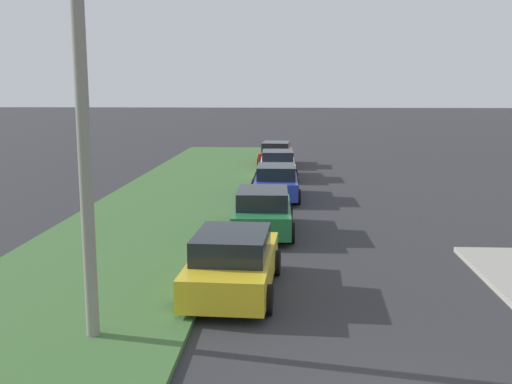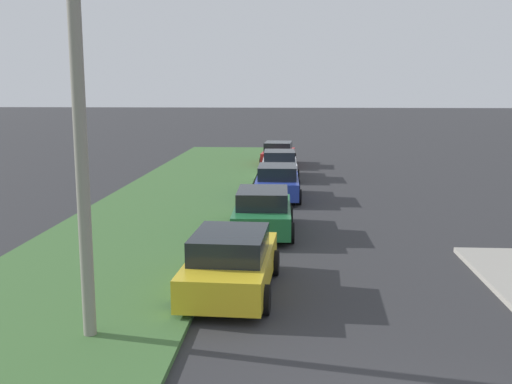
{
  "view_description": "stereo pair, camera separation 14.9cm",
  "coord_description": "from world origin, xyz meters",
  "px_view_note": "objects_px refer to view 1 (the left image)",
  "views": [
    {
      "loc": [
        -7.02,
        1.89,
        4.65
      ],
      "look_at": [
        11.79,
        2.97,
        1.4
      ],
      "focal_mm": 41.66,
      "sensor_mm": 36.0,
      "label": 1
    },
    {
      "loc": [
        -7.01,
        1.74,
        4.65
      ],
      "look_at": [
        11.79,
        2.97,
        1.4
      ],
      "focal_mm": 41.66,
      "sensor_mm": 36.0,
      "label": 2
    }
  ],
  "objects_px": {
    "parked_car_yellow": "(233,262)",
    "parked_car_red": "(276,154)",
    "parked_car_white": "(278,165)",
    "parked_car_green": "(263,211)",
    "parked_car_blue": "(276,182)",
    "streetlight": "(103,105)"
  },
  "relations": [
    {
      "from": "parked_car_yellow",
      "to": "parked_car_red",
      "type": "relative_size",
      "value": 0.99
    },
    {
      "from": "parked_car_yellow",
      "to": "parked_car_white",
      "type": "relative_size",
      "value": 1.01
    },
    {
      "from": "parked_car_green",
      "to": "parked_car_red",
      "type": "distance_m",
      "value": 17.67
    },
    {
      "from": "parked_car_green",
      "to": "parked_car_red",
      "type": "xyz_separation_m",
      "value": [
        17.67,
        -0.02,
        0.0
      ]
    },
    {
      "from": "parked_car_green",
      "to": "parked_car_red",
      "type": "relative_size",
      "value": 0.99
    },
    {
      "from": "parked_car_white",
      "to": "parked_car_yellow",
      "type": "bearing_deg",
      "value": 176.66
    },
    {
      "from": "parked_car_green",
      "to": "parked_car_white",
      "type": "relative_size",
      "value": 1.0
    },
    {
      "from": "parked_car_green",
      "to": "parked_car_blue",
      "type": "bearing_deg",
      "value": -3.94
    },
    {
      "from": "parked_car_yellow",
      "to": "parked_car_green",
      "type": "bearing_deg",
      "value": -1.74
    },
    {
      "from": "parked_car_blue",
      "to": "parked_car_red",
      "type": "xyz_separation_m",
      "value": [
        11.45,
        0.27,
        0.0
      ]
    },
    {
      "from": "parked_car_green",
      "to": "parked_car_blue",
      "type": "relative_size",
      "value": 1.0
    },
    {
      "from": "parked_car_red",
      "to": "streetlight",
      "type": "height_order",
      "value": "streetlight"
    },
    {
      "from": "parked_car_blue",
      "to": "parked_car_red",
      "type": "relative_size",
      "value": 0.99
    },
    {
      "from": "parked_car_yellow",
      "to": "parked_car_blue",
      "type": "bearing_deg",
      "value": -1.02
    },
    {
      "from": "parked_car_blue",
      "to": "streetlight",
      "type": "xyz_separation_m",
      "value": [
        -14.86,
        2.72,
        3.67
      ]
    },
    {
      "from": "parked_car_green",
      "to": "parked_car_red",
      "type": "height_order",
      "value": "same"
    },
    {
      "from": "parked_car_yellow",
      "to": "parked_car_red",
      "type": "xyz_separation_m",
      "value": [
        23.52,
        -0.44,
        0.0
      ]
    },
    {
      "from": "parked_car_green",
      "to": "streetlight",
      "type": "distance_m",
      "value": 9.7
    },
    {
      "from": "parked_car_yellow",
      "to": "streetlight",
      "type": "relative_size",
      "value": 0.58
    },
    {
      "from": "parked_car_red",
      "to": "parked_car_blue",
      "type": "bearing_deg",
      "value": -175.5
    },
    {
      "from": "parked_car_red",
      "to": "streetlight",
      "type": "bearing_deg",
      "value": 177.82
    },
    {
      "from": "parked_car_yellow",
      "to": "parked_car_white",
      "type": "height_order",
      "value": "same"
    }
  ]
}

